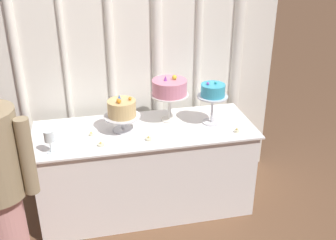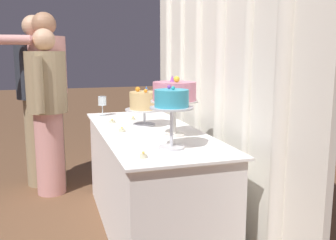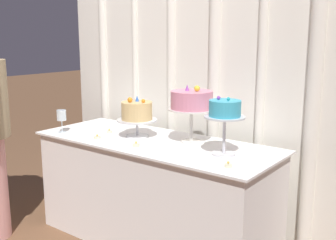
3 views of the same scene
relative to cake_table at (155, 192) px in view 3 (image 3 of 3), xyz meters
The scene contains 10 objects.
draped_curtain 1.15m from the cake_table, 86.02° to the left, with size 2.57×0.18×2.68m.
cake_table is the anchor object (origin of this frame).
cake_display_leftmost 0.58m from the cake_table, behind, with size 0.29×0.29×0.30m.
cake_display_center 0.71m from the cake_table, 26.89° to the left, with size 0.32×0.32×0.40m.
cake_display_rightmost 0.85m from the cake_table, ahead, with size 0.25×0.25×0.36m.
wine_glass 0.91m from the cake_table, 162.58° to the right, with size 0.07×0.07×0.17m.
tealight_far_left 0.57m from the cake_table, behind, with size 0.04×0.04×0.03m.
tealight_near_left 0.57m from the cake_table, 151.08° to the right, with size 0.05×0.05×0.03m.
tealight_near_right 0.43m from the cake_table, 91.36° to the right, with size 0.05×0.05×0.03m.
tealight_far_right 0.83m from the cake_table, 16.70° to the right, with size 0.04×0.04×0.04m.
Camera 3 is at (1.78, -2.09, 1.49)m, focal length 44.38 mm.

